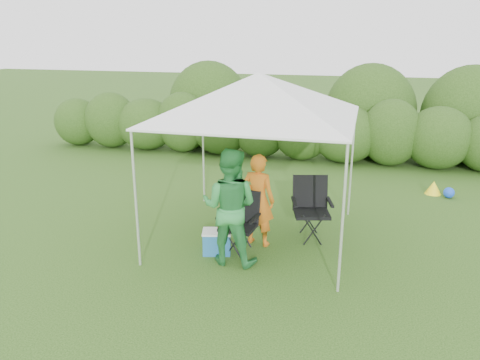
% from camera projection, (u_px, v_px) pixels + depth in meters
% --- Properties ---
extents(ground, '(70.00, 70.00, 0.00)m').
position_uv_depth(ground, '(250.00, 248.00, 7.77)').
color(ground, '#355B1C').
extents(hedge, '(15.93, 1.53, 1.80)m').
position_uv_depth(hedge, '(306.00, 131.00, 13.03)').
color(hedge, '#2E4F18').
rests_on(hedge, ground).
extents(canopy, '(3.10, 3.10, 2.83)m').
position_uv_depth(canopy, '(258.00, 96.00, 7.50)').
color(canopy, silver).
rests_on(canopy, ground).
extents(chair_right, '(0.77, 0.73, 1.07)m').
position_uv_depth(chair_right, '(311.00, 204.00, 8.07)').
color(chair_right, black).
rests_on(chair_right, ground).
extents(chair_left, '(0.65, 0.60, 0.99)m').
position_uv_depth(chair_left, '(240.00, 218.00, 7.58)').
color(chair_left, black).
rests_on(chair_left, ground).
extents(man, '(0.64, 0.48, 1.57)m').
position_uv_depth(man, '(258.00, 200.00, 7.72)').
color(man, '#CE6417').
rests_on(man, ground).
extents(woman, '(0.90, 0.71, 1.82)m').
position_uv_depth(woman, '(230.00, 207.00, 7.08)').
color(woman, '#2C873E').
rests_on(woman, ground).
extents(cooler, '(0.53, 0.44, 0.39)m').
position_uv_depth(cooler, '(217.00, 242.00, 7.56)').
color(cooler, '#22639E').
rests_on(cooler, ground).
extents(bottle, '(0.06, 0.06, 0.23)m').
position_uv_depth(bottle, '(219.00, 226.00, 7.42)').
color(bottle, '#592D0C').
rests_on(bottle, cooler).
extents(lawn_toy, '(0.59, 0.49, 0.29)m').
position_uv_depth(lawn_toy, '(437.00, 189.00, 10.32)').
color(lawn_toy, yellow).
rests_on(lawn_toy, ground).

